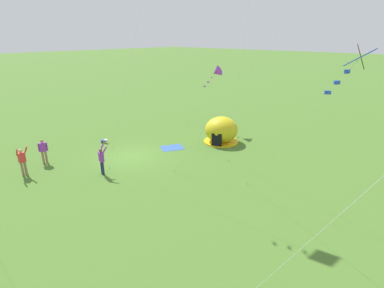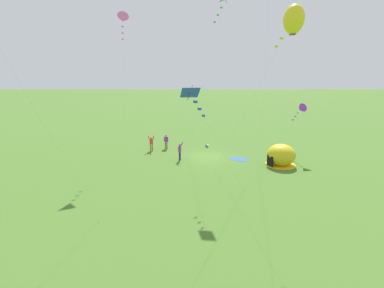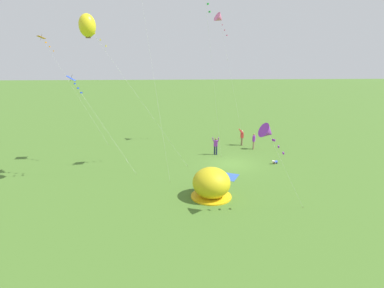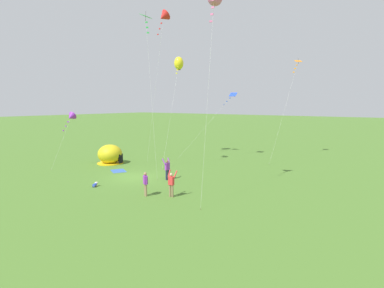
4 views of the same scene
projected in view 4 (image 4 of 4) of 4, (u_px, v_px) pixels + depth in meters
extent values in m
plane|color=#477028|center=(134.00, 177.00, 26.80)|extent=(300.00, 300.00, 0.00)
ellipsoid|color=gold|center=(110.00, 154.00, 32.88)|extent=(2.70, 2.60, 2.10)
cylinder|color=yellow|center=(110.00, 163.00, 33.02)|extent=(2.81, 2.81, 0.10)
cube|color=black|center=(121.00, 159.00, 32.63)|extent=(0.40, 0.79, 1.10)
cube|color=#3359A5|center=(118.00, 171.00, 29.32)|extent=(2.11, 1.95, 0.01)
cylinder|color=blue|center=(95.00, 185.00, 23.63)|extent=(0.33, 0.38, 0.22)
sphere|color=tan|center=(96.00, 184.00, 23.87)|extent=(0.19, 0.19, 0.19)
cylinder|color=white|center=(96.00, 183.00, 23.86)|extent=(0.24, 0.24, 0.06)
cylinder|color=tan|center=(94.00, 185.00, 23.78)|extent=(0.07, 0.07, 0.17)
cylinder|color=tan|center=(97.00, 186.00, 23.73)|extent=(0.07, 0.07, 0.17)
cylinder|color=navy|center=(93.00, 187.00, 23.54)|extent=(0.09, 0.09, 0.13)
cylinder|color=navy|center=(95.00, 187.00, 23.51)|extent=(0.09, 0.09, 0.13)
cylinder|color=#1E2347|center=(166.00, 175.00, 25.75)|extent=(0.15, 0.15, 0.88)
cylinder|color=#1E2347|center=(168.00, 175.00, 25.88)|extent=(0.15, 0.15, 0.88)
cube|color=purple|center=(167.00, 166.00, 25.72)|extent=(0.32, 0.43, 0.60)
sphere|color=brown|center=(167.00, 162.00, 25.66)|extent=(0.22, 0.22, 0.22)
cylinder|color=purple|center=(164.00, 161.00, 25.60)|extent=(0.38, 0.12, 0.50)
cylinder|color=purple|center=(169.00, 161.00, 25.94)|extent=(0.38, 0.23, 0.50)
cylinder|color=#8C7251|center=(145.00, 190.00, 21.39)|extent=(0.15, 0.15, 0.88)
cylinder|color=#8C7251|center=(146.00, 190.00, 21.21)|extent=(0.15, 0.15, 0.88)
cube|color=purple|center=(145.00, 180.00, 21.20)|extent=(0.45, 0.39, 0.60)
sphere|color=#9E7051|center=(145.00, 174.00, 21.14)|extent=(0.22, 0.22, 0.22)
cylinder|color=purple|center=(144.00, 179.00, 21.42)|extent=(0.09, 0.09, 0.58)
cylinder|color=purple|center=(146.00, 181.00, 20.98)|extent=(0.09, 0.09, 0.58)
cylinder|color=#8C7251|center=(170.00, 191.00, 21.12)|extent=(0.15, 0.15, 0.88)
cylinder|color=#8C7251|center=(172.00, 191.00, 21.02)|extent=(0.15, 0.15, 0.88)
cube|color=red|center=(171.00, 181.00, 20.97)|extent=(0.40, 0.28, 0.60)
sphere|color=tan|center=(171.00, 175.00, 20.91)|extent=(0.22, 0.22, 0.22)
cylinder|color=red|center=(169.00, 173.00, 21.17)|extent=(0.19, 0.39, 0.50)
cylinder|color=red|center=(175.00, 174.00, 20.90)|extent=(0.12, 0.38, 0.50)
cylinder|color=silver|center=(208.00, 100.00, 19.46)|extent=(1.30, 3.44, 13.56)
cylinder|color=brown|center=(201.00, 209.00, 18.61)|extent=(0.03, 0.03, 0.06)
cube|color=pink|center=(213.00, 7.00, 20.05)|extent=(0.20, 0.08, 0.12)
cube|color=pink|center=(212.00, 14.00, 19.83)|extent=(0.21, 0.11, 0.12)
cube|color=pink|center=(211.00, 21.00, 19.61)|extent=(0.20, 0.15, 0.12)
cylinder|color=silver|center=(171.00, 111.00, 33.23)|extent=(3.30, 6.96, 11.41)
cylinder|color=brown|center=(162.00, 169.00, 30.24)|extent=(0.03, 0.03, 0.06)
ellipsoid|color=yellow|center=(179.00, 63.00, 36.22)|extent=(1.13, 1.13, 1.54)
cube|color=brown|center=(179.00, 69.00, 36.31)|extent=(0.28, 0.28, 0.20)
cube|color=yellow|center=(178.00, 67.00, 35.86)|extent=(0.20, 0.16, 0.12)
cube|color=yellow|center=(177.00, 70.00, 35.56)|extent=(0.21, 0.11, 0.12)
cube|color=yellow|center=(177.00, 73.00, 35.26)|extent=(0.21, 0.08, 0.12)
cylinder|color=silver|center=(61.00, 143.00, 30.67)|extent=(0.70, 2.89, 5.16)
cylinder|color=brown|center=(51.00, 170.00, 29.65)|extent=(0.03, 0.03, 0.06)
cone|color=purple|center=(71.00, 117.00, 31.68)|extent=(1.10, 1.18, 1.10)
cube|color=purple|center=(68.00, 122.00, 31.36)|extent=(0.20, 0.16, 0.12)
cube|color=purple|center=(66.00, 126.00, 31.09)|extent=(0.21, 0.09, 0.12)
cube|color=purple|center=(63.00, 130.00, 30.82)|extent=(0.20, 0.07, 0.12)
cylinder|color=silver|center=(284.00, 110.00, 33.96)|extent=(0.77, 6.22, 11.57)
cylinder|color=brown|center=(269.00, 164.00, 32.45)|extent=(0.03, 0.03, 0.06)
cube|color=orange|center=(298.00, 61.00, 35.46)|extent=(1.04, 1.03, 0.29)
cylinder|color=#332314|center=(298.00, 61.00, 35.46)|extent=(0.05, 0.26, 0.64)
cube|color=orange|center=(297.00, 65.00, 35.22)|extent=(0.21, 0.14, 0.12)
cube|color=orange|center=(295.00, 69.00, 35.02)|extent=(0.21, 0.08, 0.12)
cube|color=orange|center=(294.00, 72.00, 34.82)|extent=(0.21, 0.09, 0.12)
cylinder|color=silver|center=(155.00, 91.00, 33.13)|extent=(0.92, 2.06, 15.97)
cylinder|color=brown|center=(147.00, 162.00, 33.63)|extent=(0.03, 0.03, 0.06)
cone|color=red|center=(163.00, 17.00, 32.63)|extent=(1.67, 1.79, 1.48)
cube|color=red|center=(161.00, 23.00, 32.59)|extent=(0.20, 0.08, 0.12)
cube|color=red|center=(160.00, 29.00, 32.57)|extent=(0.21, 0.10, 0.12)
cube|color=red|center=(158.00, 34.00, 32.54)|extent=(0.21, 0.11, 0.12)
cylinder|color=silver|center=(151.00, 95.00, 26.81)|extent=(3.21, 2.26, 14.57)
cylinder|color=brown|center=(157.00, 179.00, 25.94)|extent=(0.03, 0.03, 0.06)
cube|color=green|center=(146.00, 16.00, 27.67)|extent=(0.99, 1.03, 0.36)
cylinder|color=#332314|center=(146.00, 16.00, 27.67)|extent=(0.28, 0.21, 0.78)
cube|color=green|center=(146.00, 22.00, 27.42)|extent=(0.20, 0.17, 0.12)
cube|color=green|center=(147.00, 27.00, 27.20)|extent=(0.20, 0.16, 0.12)
cube|color=green|center=(148.00, 33.00, 26.98)|extent=(0.20, 0.16, 0.12)
cylinder|color=silver|center=(205.00, 127.00, 35.35)|extent=(4.18, 5.80, 7.65)
cylinder|color=brown|center=(176.00, 160.00, 34.74)|extent=(0.03, 0.03, 0.06)
cube|color=blue|center=(233.00, 94.00, 35.95)|extent=(0.94, 0.84, 0.48)
cylinder|color=#332314|center=(233.00, 94.00, 35.95)|extent=(0.27, 0.37, 0.66)
cube|color=blue|center=(230.00, 98.00, 35.88)|extent=(0.21, 0.13, 0.12)
cube|color=blue|center=(227.00, 101.00, 35.81)|extent=(0.20, 0.16, 0.12)
cube|color=blue|center=(224.00, 105.00, 35.74)|extent=(0.16, 0.20, 0.12)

